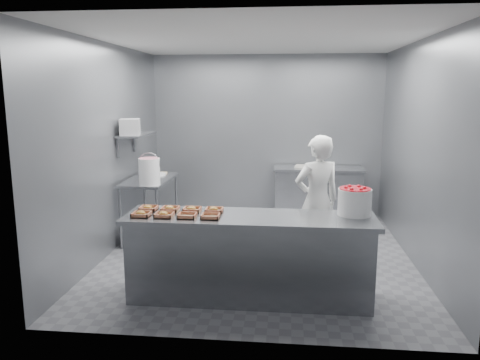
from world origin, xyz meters
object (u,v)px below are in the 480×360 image
(tray_4, at_px, (148,208))
(appliance, at_px, (130,127))
(prep_table, at_px, (150,199))
(tray_5, at_px, (170,209))
(glaze_bucket, at_px, (149,171))
(back_counter, at_px, (318,193))
(tray_1, at_px, (164,215))
(worker, at_px, (317,201))
(strawberry_tub, at_px, (355,201))
(tray_0, at_px, (141,214))
(tray_3, at_px, (210,216))
(tray_6, at_px, (192,209))
(service_counter, at_px, (249,257))
(tray_7, at_px, (214,210))
(tray_2, at_px, (187,215))

(tray_4, xyz_separation_m, appliance, (-0.71, 1.57, 0.76))
(prep_table, bearing_deg, tray_4, -73.59)
(tray_5, relative_size, glaze_bucket, 0.42)
(back_counter, relative_size, tray_1, 8.01)
(back_counter, xyz_separation_m, worker, (-0.14, -2.14, 0.37))
(strawberry_tub, height_order, appliance, appliance)
(tray_0, bearing_deg, tray_3, 0.00)
(tray_4, distance_m, tray_6, 0.48)
(service_counter, bearing_deg, tray_3, -162.41)
(tray_5, relative_size, worker, 0.11)
(tray_7, bearing_deg, tray_4, 180.00)
(tray_4, height_order, tray_5, same)
(tray_3, relative_size, strawberry_tub, 0.54)
(tray_1, bearing_deg, tray_7, 27.21)
(strawberry_tub, bearing_deg, glaze_bucket, 152.30)
(tray_7, height_order, strawberry_tub, strawberry_tub)
(tray_1, relative_size, strawberry_tub, 0.54)
(tray_0, height_order, tray_6, same)
(tray_1, relative_size, tray_2, 1.00)
(worker, distance_m, strawberry_tub, 1.03)
(back_counter, relative_size, tray_0, 8.01)
(tray_2, bearing_deg, tray_3, 0.00)
(tray_6, height_order, appliance, appliance)
(tray_2, bearing_deg, tray_7, 46.16)
(prep_table, distance_m, tray_7, 2.24)
(back_counter, height_order, tray_4, tray_4)
(back_counter, xyz_separation_m, strawberry_tub, (0.18, -3.10, 0.60))
(tray_0, relative_size, tray_2, 1.00)
(tray_0, relative_size, worker, 0.11)
(tray_2, distance_m, worker, 1.85)
(tray_4, bearing_deg, strawberry_tub, 0.69)
(strawberry_tub, xyz_separation_m, glaze_bucket, (-2.59, 1.36, 0.04))
(strawberry_tub, bearing_deg, worker, 108.71)
(tray_2, height_order, tray_4, tray_4)
(tray_2, xyz_separation_m, tray_5, (-0.24, 0.25, 0.00))
(tray_4, relative_size, tray_5, 1.00)
(tray_5, bearing_deg, appliance, 121.20)
(prep_table, relative_size, tray_4, 6.40)
(tray_2, relative_size, tray_4, 1.00)
(tray_3, distance_m, tray_7, 0.25)
(tray_0, height_order, tray_2, tray_0)
(tray_0, distance_m, tray_4, 0.25)
(tray_4, bearing_deg, tray_6, 0.00)
(tray_2, bearing_deg, tray_1, -180.00)
(tray_0, xyz_separation_m, worker, (1.87, 1.23, -0.10))
(tray_2, height_order, tray_6, tray_6)
(tray_0, bearing_deg, service_counter, 6.33)
(tray_2, xyz_separation_m, tray_7, (0.24, 0.25, 0.00))
(tray_2, bearing_deg, back_counter, 65.62)
(tray_3, height_order, tray_4, tray_4)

